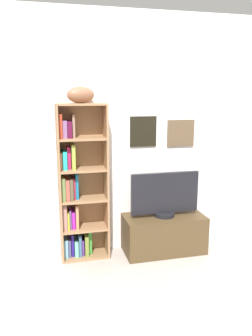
{
  "coord_description": "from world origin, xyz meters",
  "views": [
    {
      "loc": [
        -0.92,
        -2.33,
        1.68
      ],
      "look_at": [
        -0.15,
        0.85,
        0.96
      ],
      "focal_mm": 36.09,
      "sensor_mm": 36.0,
      "label": 1
    }
  ],
  "objects_px": {
    "tv_stand": "(164,234)",
    "television": "(165,195)",
    "football": "(81,95)",
    "bookshelf": "(78,189)"
  },
  "relations": [
    {
      "from": "bookshelf",
      "to": "tv_stand",
      "type": "bearing_deg",
      "value": -6.87
    },
    {
      "from": "tv_stand",
      "to": "football",
      "type": "bearing_deg",
      "value": 174.53
    },
    {
      "from": "football",
      "to": "television",
      "type": "relative_size",
      "value": 0.38
    },
    {
      "from": "bookshelf",
      "to": "television",
      "type": "height_order",
      "value": "bookshelf"
    },
    {
      "from": "bookshelf",
      "to": "tv_stand",
      "type": "distance_m",
      "value": 1.05
    },
    {
      "from": "tv_stand",
      "to": "television",
      "type": "bearing_deg",
      "value": 90.0
    },
    {
      "from": "football",
      "to": "television",
      "type": "xyz_separation_m",
      "value": [
        0.85,
        -0.08,
        -1.03
      ]
    },
    {
      "from": "television",
      "to": "tv_stand",
      "type": "bearing_deg",
      "value": -90.0
    },
    {
      "from": "football",
      "to": "television",
      "type": "distance_m",
      "value": 1.34
    },
    {
      "from": "bookshelf",
      "to": "football",
      "type": "height_order",
      "value": "football"
    }
  ]
}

